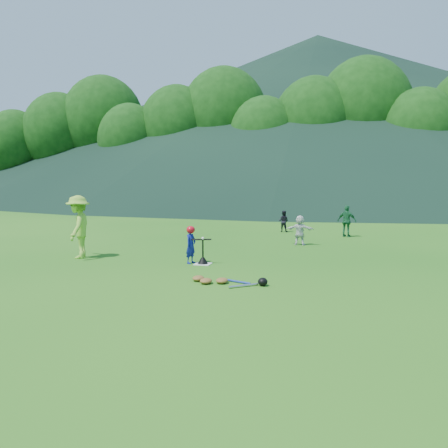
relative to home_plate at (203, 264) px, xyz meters
name	(u,v)px	position (x,y,z in m)	size (l,w,h in m)	color
ground	(203,264)	(0.00, 0.00, -0.01)	(120.00, 120.00, 0.00)	#1F5F15
home_plate	(203,264)	(0.00, 0.00, 0.00)	(0.45, 0.45, 0.02)	silver
baseball	(203,238)	(0.00, 0.00, 0.73)	(0.08, 0.08, 0.08)	white
batter_child	(191,245)	(-0.37, 0.06, 0.51)	(0.38, 0.25, 1.05)	navy
adult_coach	(79,227)	(-3.96, 0.07, 0.95)	(1.23, 0.71, 1.91)	#92CB3B
fielder_b	(283,221)	(1.38, 8.33, 0.48)	(0.48, 0.37, 0.98)	black
fielder_c	(347,221)	(4.14, 7.19, 0.66)	(0.78, 0.33, 1.33)	#1E6438
fielder_d	(300,230)	(2.40, 4.37, 0.54)	(1.01, 0.32, 1.09)	silver
batting_tee	(203,260)	(0.00, 0.00, 0.12)	(0.30, 0.30, 0.68)	black
batter_gear	(191,231)	(-0.35, 0.06, 0.93)	(0.73, 0.26, 0.41)	red
equipment_pile	(222,281)	(1.08, -2.11, 0.06)	(1.80, 0.74, 0.19)	olive
outfield_fence	(291,199)	(0.00, 28.00, 0.69)	(70.07, 0.08, 1.33)	gray
tree_line	(300,122)	(0.20, 33.83, 8.20)	(70.04, 11.40, 14.82)	#382314
distant_hills	(279,120)	(-7.63, 81.81, 14.97)	(155.00, 140.00, 32.00)	black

